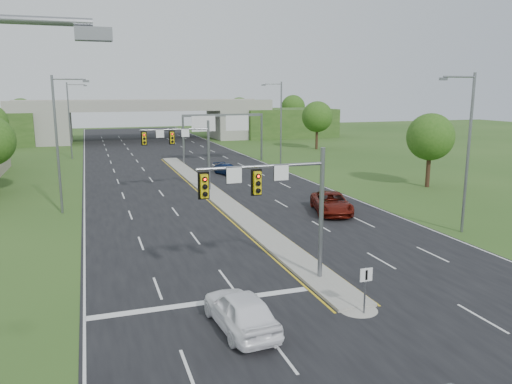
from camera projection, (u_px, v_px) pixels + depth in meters
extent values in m
plane|color=#2C4D1B|center=(320.00, 279.00, 26.38)|extent=(240.00, 240.00, 0.00)
cube|color=black|center=(190.00, 175.00, 58.87)|extent=(24.00, 160.00, 0.02)
cube|color=gray|center=(214.00, 194.00, 47.71)|extent=(2.00, 54.00, 0.16)
cone|color=gray|center=(358.00, 308.00, 22.64)|extent=(2.00, 2.00, 0.16)
cube|color=gold|center=(203.00, 196.00, 47.36)|extent=(0.12, 54.00, 0.01)
cube|color=gold|center=(226.00, 194.00, 48.09)|extent=(0.12, 54.00, 0.01)
cube|color=silver|center=(84.00, 181.00, 55.16)|extent=(0.12, 160.00, 0.01)
cube|color=silver|center=(283.00, 170.00, 62.57)|extent=(0.12, 160.00, 0.01)
cube|color=silver|center=(203.00, 303.00, 23.40)|extent=(10.50, 0.50, 0.01)
cylinder|color=slate|center=(321.00, 215.00, 25.68)|extent=(0.24, 0.24, 7.00)
cylinder|color=slate|center=(262.00, 166.00, 24.12)|extent=(6.50, 0.16, 0.16)
cube|color=gold|center=(257.00, 183.00, 23.94)|extent=(0.35, 0.25, 1.10)
cube|color=gold|center=(204.00, 186.00, 23.12)|extent=(0.35, 0.25, 1.10)
cube|color=black|center=(256.00, 182.00, 24.07)|extent=(0.55, 0.04, 1.30)
cube|color=black|center=(204.00, 186.00, 23.25)|extent=(0.55, 0.04, 1.30)
sphere|color=#FF0C05|center=(258.00, 176.00, 23.75)|extent=(0.20, 0.20, 0.20)
sphere|color=#FF0C05|center=(205.00, 179.00, 22.93)|extent=(0.20, 0.20, 0.20)
cube|color=white|center=(234.00, 175.00, 23.65)|extent=(0.75, 0.04, 0.75)
cube|color=white|center=(281.00, 173.00, 24.41)|extent=(0.75, 0.04, 0.75)
cylinder|color=slate|center=(209.00, 156.00, 48.89)|extent=(0.24, 0.24, 7.00)
cylinder|color=slate|center=(175.00, 129.00, 47.34)|extent=(6.50, 0.16, 0.16)
cube|color=gold|center=(172.00, 138.00, 47.15)|extent=(0.35, 0.25, 1.10)
cube|color=gold|center=(144.00, 139.00, 46.33)|extent=(0.35, 0.25, 1.10)
cube|color=black|center=(172.00, 138.00, 47.28)|extent=(0.55, 0.04, 1.30)
cube|color=black|center=(144.00, 138.00, 46.46)|extent=(0.55, 0.04, 1.30)
sphere|color=#FF0C05|center=(172.00, 134.00, 46.96)|extent=(0.20, 0.20, 0.20)
sphere|color=#FF0C05|center=(144.00, 135.00, 46.14)|extent=(0.20, 0.20, 0.20)
cube|color=white|center=(160.00, 134.00, 46.86)|extent=(0.75, 0.04, 0.75)
cube|color=white|center=(185.00, 133.00, 47.62)|extent=(0.75, 0.04, 0.75)
cylinder|color=slate|center=(365.00, 292.00, 21.98)|extent=(0.08, 0.08, 2.20)
cube|color=white|center=(366.00, 275.00, 21.77)|extent=(0.60, 0.04, 0.60)
cube|color=black|center=(367.00, 275.00, 21.75)|extent=(0.10, 0.02, 0.45)
cylinder|color=slate|center=(183.00, 140.00, 67.88)|extent=(0.28, 0.28, 6.60)
cylinder|color=slate|center=(262.00, 137.00, 71.42)|extent=(0.28, 0.28, 6.60)
cube|color=slate|center=(223.00, 115.00, 69.01)|extent=(11.50, 0.35, 0.35)
cube|color=#0D5B21|center=(203.00, 124.00, 68.15)|extent=(3.20, 0.08, 2.00)
cube|color=#0D5B21|center=(237.00, 123.00, 69.66)|extent=(3.20, 0.08, 2.00)
cube|color=silver|center=(204.00, 124.00, 68.11)|extent=(3.30, 0.03, 2.10)
cube|color=silver|center=(237.00, 123.00, 69.61)|extent=(3.30, 0.03, 2.10)
cube|color=gray|center=(54.00, 127.00, 94.72)|extent=(6.00, 12.00, 6.00)
cube|color=gray|center=(227.00, 124.00, 105.39)|extent=(6.00, 12.00, 6.00)
cube|color=#2C4D1B|center=(284.00, 123.00, 109.47)|extent=(20.00, 14.00, 6.00)
cube|color=gray|center=(145.00, 107.00, 99.34)|extent=(50.00, 12.00, 1.20)
cube|color=gray|center=(148.00, 103.00, 93.75)|extent=(50.00, 0.40, 0.90)
cube|color=gray|center=(141.00, 101.00, 104.52)|extent=(50.00, 0.40, 0.90)
cube|color=slate|center=(93.00, 34.00, 6.90)|extent=(0.50, 0.25, 0.18)
cylinder|color=slate|center=(57.00, 146.00, 39.62)|extent=(0.20, 0.20, 11.00)
cylinder|color=slate|center=(69.00, 79.00, 38.97)|extent=(2.50, 0.12, 0.12)
cube|color=slate|center=(86.00, 81.00, 39.40)|extent=(0.50, 0.25, 0.18)
cylinder|color=slate|center=(69.00, 121.00, 72.11)|extent=(0.20, 0.20, 11.00)
cylinder|color=slate|center=(76.00, 85.00, 71.47)|extent=(2.50, 0.12, 0.12)
cube|color=slate|center=(85.00, 86.00, 71.89)|extent=(0.50, 0.25, 0.18)
cylinder|color=slate|center=(468.00, 155.00, 34.16)|extent=(0.20, 0.20, 11.00)
cylinder|color=slate|center=(459.00, 77.00, 32.74)|extent=(2.50, 0.12, 0.12)
cube|color=slate|center=(443.00, 79.00, 32.37)|extent=(0.50, 0.25, 0.18)
cylinder|color=slate|center=(281.00, 124.00, 66.66)|extent=(0.20, 0.20, 11.00)
cylinder|color=slate|center=(273.00, 84.00, 65.23)|extent=(2.50, 0.12, 0.12)
cube|color=slate|center=(264.00, 85.00, 64.87)|extent=(0.50, 0.25, 0.18)
cylinder|color=#382316|center=(428.00, 168.00, 51.45)|extent=(0.44, 0.44, 4.00)
sphere|color=#275215|center=(430.00, 137.00, 50.81)|extent=(4.80, 4.80, 4.80)
cylinder|color=#382316|center=(317.00, 137.00, 85.18)|extent=(0.44, 0.44, 4.25)
sphere|color=#275215|center=(317.00, 117.00, 84.50)|extent=(5.20, 5.20, 5.20)
cylinder|color=#382316|center=(23.00, 128.00, 105.70)|extent=(0.44, 0.44, 4.25)
sphere|color=#275215|center=(22.00, 112.00, 105.02)|extent=(5.60, 5.60, 5.60)
cylinder|color=#382316|center=(240.00, 123.00, 120.76)|extent=(0.44, 0.44, 4.25)
sphere|color=#275215|center=(239.00, 109.00, 120.08)|extent=(5.60, 5.60, 5.60)
cylinder|color=#382316|center=(293.00, 122.00, 125.13)|extent=(0.44, 0.44, 4.50)
sphere|color=#275215|center=(293.00, 107.00, 124.41)|extent=(6.00, 6.00, 6.00)
imported|color=white|center=(241.00, 310.00, 20.69)|extent=(2.39, 5.08, 1.68)
imported|color=#581008|center=(332.00, 203.00, 40.56)|extent=(4.28, 6.48, 1.65)
imported|color=#0B1C46|center=(227.00, 169.00, 59.27)|extent=(2.81, 4.71, 1.28)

